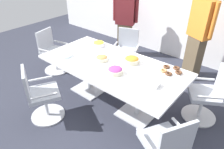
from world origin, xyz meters
TOP-DOWN VIEW (x-y plane):
  - ground_plane at (0.00, 0.00)m, footprint 10.00×10.00m
  - conference_table at (0.00, 0.00)m, footprint 2.40×1.20m
  - office_chair_0 at (-0.49, 1.06)m, footprint 0.70×0.70m
  - office_chair_1 at (-1.70, 0.02)m, footprint 0.65×0.65m
  - office_chair_2 at (-0.58, -1.04)m, footprint 0.73×0.73m
  - office_chair_3 at (1.36, -0.67)m, footprint 0.73×0.73m
  - office_chair_4 at (1.41, 0.62)m, footprint 0.74×0.74m
  - person_standing_0 at (-0.99, 1.67)m, footprint 0.60×0.36m
  - person_standing_1 at (0.75, 1.70)m, footprint 0.58×0.39m
  - snack_bowl_chips_yellow at (-0.66, 0.38)m, footprint 0.23×0.23m
  - snack_bowl_cookies at (-0.21, -0.02)m, footprint 0.21×0.21m
  - snack_bowl_candy_mix at (0.22, -0.19)m, footprint 0.24×0.24m
  - snack_bowl_chips_orange at (0.22, 0.25)m, footprint 0.25×0.25m
  - donut_platter at (0.85, 0.39)m, footprint 0.34×0.34m
  - plate_stack at (-0.80, -0.30)m, footprint 0.22×0.22m
  - napkin_pile at (0.85, -0.11)m, footprint 0.14×0.14m

SIDE VIEW (x-z plane):
  - ground_plane at x=0.00m, z-range -0.01..0.00m
  - office_chair_0 at x=-0.49m, z-range -0.05..0.86m
  - office_chair_1 at x=-1.70m, z-range -0.05..0.86m
  - office_chair_2 at x=-0.58m, z-range -0.05..0.86m
  - office_chair_3 at x=1.36m, z-range -0.05..0.86m
  - office_chair_4 at x=1.41m, z-range -0.05..0.86m
  - conference_table at x=0.00m, z-range 0.25..1.00m
  - donut_platter at x=0.85m, z-range 0.75..0.79m
  - plate_stack at x=-0.80m, z-range 0.75..0.79m
  - napkin_pile at x=0.85m, z-range 0.75..0.81m
  - snack_bowl_cookies at x=-0.21m, z-range 0.75..0.84m
  - snack_bowl_chips_yellow at x=-0.66m, z-range 0.75..0.85m
  - snack_bowl_candy_mix at x=0.22m, z-range 0.75..0.85m
  - snack_bowl_chips_orange at x=0.22m, z-range 0.75..0.86m
  - person_standing_0 at x=-0.99m, z-range 0.03..1.70m
  - person_standing_1 at x=0.75m, z-range 0.05..1.93m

